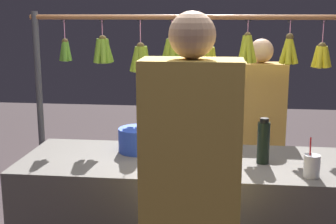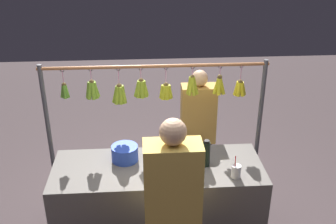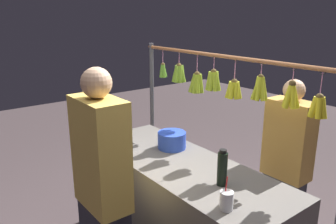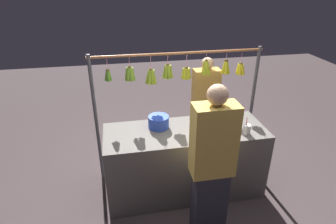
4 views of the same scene
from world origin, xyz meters
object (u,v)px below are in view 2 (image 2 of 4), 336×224
(water_bottle, at_px, (206,154))
(blue_bucket, at_px, (125,153))
(drink_cup, at_px, (236,171))
(customer_person, at_px, (172,223))
(vendor_person, at_px, (198,138))

(water_bottle, xyz_separation_m, blue_bucket, (0.75, -0.15, -0.05))
(water_bottle, bearing_deg, drink_cup, 138.84)
(blue_bucket, distance_m, drink_cup, 1.05)
(blue_bucket, bearing_deg, customer_person, 113.49)
(vendor_person, height_order, customer_person, customer_person)
(vendor_person, bearing_deg, customer_person, 74.96)
(blue_bucket, xyz_separation_m, customer_person, (-0.38, 0.88, -0.10))
(water_bottle, height_order, customer_person, customer_person)
(drink_cup, distance_m, customer_person, 0.81)
(water_bottle, distance_m, drink_cup, 0.32)
(water_bottle, bearing_deg, blue_bucket, -11.06)
(customer_person, bearing_deg, water_bottle, -116.63)
(drink_cup, bearing_deg, vendor_person, -77.73)
(water_bottle, relative_size, drink_cup, 1.25)
(blue_bucket, bearing_deg, vendor_person, -142.55)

